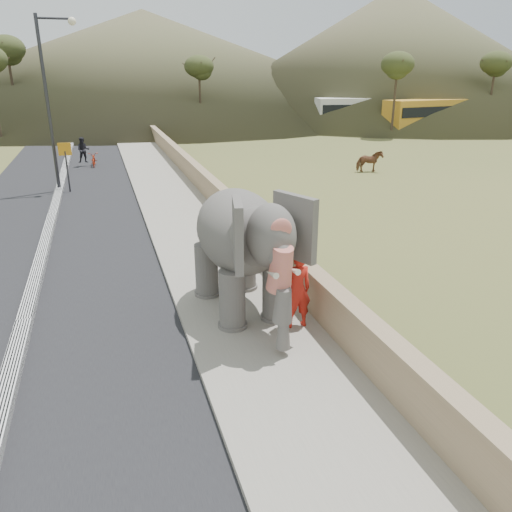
# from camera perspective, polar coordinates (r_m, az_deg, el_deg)

# --- Properties ---
(ground) EXTENTS (160.00, 160.00, 0.00)m
(ground) POSITION_cam_1_polar(r_m,az_deg,el_deg) (12.72, -2.23, -5.75)
(ground) COLOR olive
(ground) RESTS_ON ground
(road) EXTENTS (7.00, 120.00, 0.03)m
(road) POSITION_cam_1_polar(r_m,az_deg,el_deg) (21.87, -22.18, 4.06)
(road) COLOR black
(road) RESTS_ON ground
(median) EXTENTS (0.35, 120.00, 0.22)m
(median) POSITION_cam_1_polar(r_m,az_deg,el_deg) (21.85, -22.22, 4.30)
(median) COLOR black
(median) RESTS_ON ground
(walkway) EXTENTS (3.00, 120.00, 0.15)m
(walkway) POSITION_cam_1_polar(r_m,az_deg,el_deg) (21.95, -9.12, 5.55)
(walkway) COLOR #9E9687
(walkway) RESTS_ON ground
(parapet) EXTENTS (0.30, 120.00, 1.10)m
(parapet) POSITION_cam_1_polar(r_m,az_deg,el_deg) (22.12, -4.93, 7.11)
(parapet) COLOR tan
(parapet) RESTS_ON ground
(lamppost) EXTENTS (1.76, 0.36, 8.00)m
(lamppost) POSITION_cam_1_polar(r_m,az_deg,el_deg) (26.12, -22.23, 17.38)
(lamppost) COLOR #313036
(lamppost) RESTS_ON ground
(signboard) EXTENTS (0.60, 0.08, 2.40)m
(signboard) POSITION_cam_1_polar(r_m,az_deg,el_deg) (26.07, -20.90, 10.35)
(signboard) COLOR #2D2D33
(signboard) RESTS_ON ground
(cow) EXTENTS (1.54, 0.82, 1.25)m
(cow) POSITION_cam_1_polar(r_m,az_deg,el_deg) (30.44, 12.83, 10.49)
(cow) COLOR brown
(cow) RESTS_ON ground
(distant_car) EXTENTS (4.52, 2.73, 1.44)m
(distant_car) POSITION_cam_1_polar(r_m,az_deg,el_deg) (51.76, 6.72, 14.85)
(distant_car) COLOR #A9A9B0
(distant_car) RESTS_ON ground
(bus_white) EXTENTS (11.26, 4.33, 3.10)m
(bus_white) POSITION_cam_1_polar(r_m,az_deg,el_deg) (53.16, 12.95, 15.53)
(bus_white) COLOR white
(bus_white) RESTS_ON ground
(bus_orange) EXTENTS (11.26, 4.19, 3.10)m
(bus_orange) POSITION_cam_1_polar(r_m,az_deg,el_deg) (52.23, 19.81, 14.80)
(bus_orange) COLOR gold
(bus_orange) RESTS_ON ground
(hill_right) EXTENTS (56.00, 56.00, 16.00)m
(hill_right) POSITION_cam_1_polar(r_m,az_deg,el_deg) (74.13, 15.51, 21.58)
(hill_right) COLOR brown
(hill_right) RESTS_ON ground
(hill_far) EXTENTS (80.00, 80.00, 14.00)m
(hill_far) POSITION_cam_1_polar(r_m,az_deg,el_deg) (81.44, -12.54, 20.94)
(hill_far) COLOR brown
(hill_far) RESTS_ON ground
(elephant_and_man) EXTENTS (2.53, 4.39, 3.05)m
(elephant_and_man) POSITION_cam_1_polar(r_m,az_deg,el_deg) (11.82, -1.88, 0.90)
(elephant_and_man) COLOR #68635E
(elephant_and_man) RESTS_ON ground
(motorcyclist) EXTENTS (1.26, 1.70, 1.80)m
(motorcyclist) POSITION_cam_1_polar(r_m,az_deg,el_deg) (33.19, -18.52, 10.87)
(motorcyclist) COLOR #98230D
(motorcyclist) RESTS_ON ground
(trees) EXTENTS (47.50, 42.73, 9.19)m
(trees) POSITION_cam_1_polar(r_m,az_deg,el_deg) (41.89, -12.10, 17.62)
(trees) COLOR #473828
(trees) RESTS_ON ground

